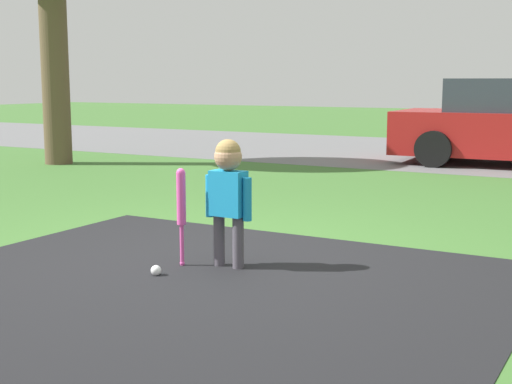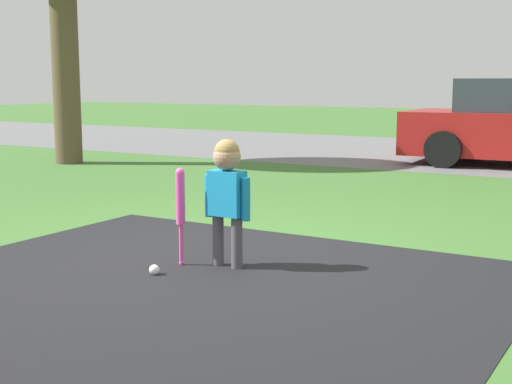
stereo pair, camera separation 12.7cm
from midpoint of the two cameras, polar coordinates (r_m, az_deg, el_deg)
ground_plane at (r=5.44m, az=-2.84°, el=-5.16°), size 60.00×60.00×0.00m
street_strip at (r=13.50m, az=18.02°, el=2.83°), size 40.00×6.00×0.01m
child at (r=5.01m, az=-1.61°, el=0.58°), size 0.37×0.20×0.92m
baseball_bat at (r=5.10m, az=-5.36°, el=-0.85°), size 0.07×0.07×0.71m
sports_ball at (r=4.95m, az=-7.41°, el=-6.19°), size 0.07×0.07×0.07m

